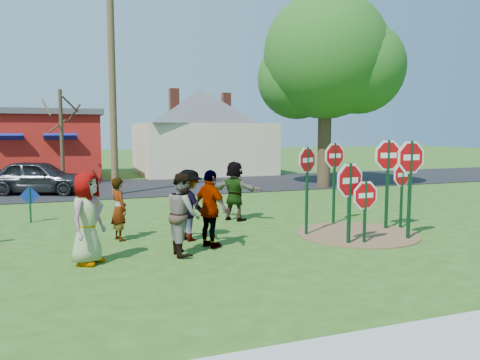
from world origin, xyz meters
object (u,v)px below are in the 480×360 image
at_px(utility_pole, 112,77).
at_px(leafy_tree, 329,63).
at_px(suv, 39,177).
at_px(stop_sign_a, 350,186).
at_px(stop_sign_d, 402,179).
at_px(stop_sign_b, 335,163).
at_px(stop_sign_c, 388,164).
at_px(person_b, 119,209).
at_px(person_a, 87,218).

bearing_deg(utility_pole, leafy_tree, -4.05).
distance_m(suv, utility_pole, 5.37).
relative_size(stop_sign_a, stop_sign_d, 1.07).
bearing_deg(stop_sign_b, stop_sign_c, -64.91).
bearing_deg(utility_pole, person_b, -94.55).
distance_m(stop_sign_b, suv, 13.10).
relative_size(person_b, leafy_tree, 0.17).
height_order(stop_sign_d, leafy_tree, leafy_tree).
distance_m(person_a, person_b, 2.12).
bearing_deg(leafy_tree, person_b, -143.42).
relative_size(stop_sign_b, stop_sign_d, 1.28).
distance_m(stop_sign_d, person_b, 7.76).
bearing_deg(stop_sign_a, stop_sign_c, 18.01).
relative_size(stop_sign_d, person_a, 1.04).
height_order(stop_sign_c, stop_sign_d, stop_sign_c).
xyz_separation_m(stop_sign_c, person_b, (-7.12, 1.23, -1.04)).
height_order(person_b, leafy_tree, leafy_tree).
xyz_separation_m(person_b, suv, (-2.39, 9.85, -0.02)).
xyz_separation_m(person_a, leafy_tree, (11.39, 9.79, 4.99)).
height_order(person_b, utility_pole, utility_pole).
xyz_separation_m(stop_sign_d, leafy_tree, (2.93, 9.05, 4.55)).
xyz_separation_m(stop_sign_b, utility_pole, (-5.50, 8.55, 3.16)).
relative_size(stop_sign_d, suv, 0.46).
distance_m(person_b, leafy_tree, 14.13).
height_order(stop_sign_b, person_a, stop_sign_b).
relative_size(person_a, person_b, 1.21).
distance_m(stop_sign_a, stop_sign_d, 2.71).
bearing_deg(stop_sign_d, stop_sign_b, 128.70).
distance_m(stop_sign_c, person_a, 8.03).
height_order(stop_sign_a, leafy_tree, leafy_tree).
distance_m(stop_sign_b, person_a, 7.32).
bearing_deg(stop_sign_b, suv, 118.43).
distance_m(stop_sign_d, suv, 14.94).
xyz_separation_m(stop_sign_b, suv, (-8.57, 9.86, -1.05)).
distance_m(stop_sign_b, stop_sign_d, 1.94).
bearing_deg(utility_pole, stop_sign_b, -57.24).
distance_m(utility_pole, leafy_tree, 9.96).
bearing_deg(suv, stop_sign_b, -118.11).
bearing_deg(utility_pole, person_a, -98.15).
xyz_separation_m(suv, leafy_tree, (12.96, -2.01, 5.17)).
relative_size(stop_sign_c, suv, 0.62).
xyz_separation_m(stop_sign_c, utility_pole, (-6.44, 9.77, 3.14)).
bearing_deg(stop_sign_d, stop_sign_a, -167.05).
distance_m(person_b, utility_pole, 9.54).
xyz_separation_m(stop_sign_d, person_b, (-7.64, 1.21, -0.60)).
xyz_separation_m(suv, utility_pole, (3.07, -1.31, 4.21)).
bearing_deg(leafy_tree, stop_sign_b, -119.20).
relative_size(stop_sign_a, leafy_tree, 0.23).
xyz_separation_m(stop_sign_a, person_a, (-6.00, 0.40, -0.46)).
relative_size(stop_sign_b, suv, 0.59).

